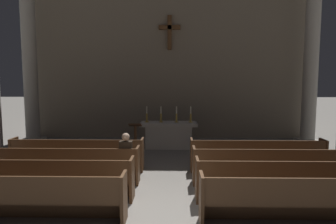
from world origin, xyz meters
TOP-DOWN VIEW (x-y plane):
  - ground_plane at (0.00, 0.00)m, footprint 80.00×80.00m
  - pew_left_row_1 at (-2.62, -0.04)m, footprint 3.86×0.50m
  - pew_left_row_2 at (-2.62, 1.06)m, footprint 3.86×0.50m
  - pew_left_row_3 at (-2.62, 2.16)m, footprint 3.86×0.50m
  - pew_left_row_4 at (-2.62, 3.26)m, footprint 3.86×0.50m
  - pew_right_row_1 at (2.62, -0.04)m, footprint 3.86×0.50m
  - pew_right_row_2 at (2.62, 1.06)m, footprint 3.86×0.50m
  - pew_right_row_3 at (2.62, 2.16)m, footprint 3.86×0.50m
  - pew_right_row_4 at (2.62, 3.26)m, footprint 3.86×0.50m
  - column_left_third at (-5.70, 7.06)m, footprint 0.86×0.86m
  - column_right_third at (5.70, 7.06)m, footprint 0.86×0.86m
  - altar at (0.00, 6.27)m, footprint 2.20×0.90m
  - candlestick_outer_left at (-0.85, 6.27)m, footprint 0.16×0.16m
  - candlestick_inner_left at (-0.30, 6.27)m, footprint 0.16×0.16m
  - candlestick_inner_right at (0.30, 6.27)m, footprint 0.16×0.16m
  - candlestick_outer_right at (0.85, 6.27)m, footprint 0.16×0.16m
  - apse_with_cross at (0.00, 8.47)m, footprint 12.32×0.43m
  - lectern at (-1.15, 5.07)m, footprint 0.44×0.36m
  - lone_worshipper at (-1.01, 2.20)m, footprint 0.32×0.43m

SIDE VIEW (x-z plane):
  - ground_plane at x=0.00m, z-range 0.00..0.00m
  - pew_left_row_1 at x=-2.62m, z-range 0.00..0.95m
  - pew_left_row_2 at x=-2.62m, z-range 0.00..0.95m
  - pew_left_row_3 at x=-2.62m, z-range 0.00..0.95m
  - pew_left_row_4 at x=-2.62m, z-range 0.00..0.95m
  - pew_right_row_1 at x=2.62m, z-range 0.00..0.95m
  - pew_right_row_2 at x=2.62m, z-range 0.00..0.95m
  - pew_right_row_3 at x=2.62m, z-range 0.00..0.95m
  - pew_right_row_4 at x=2.62m, z-range 0.00..0.95m
  - altar at x=0.00m, z-range 0.03..1.04m
  - lectern at x=-1.15m, z-range -0.03..1.13m
  - lone_worshipper at x=-1.01m, z-range 0.03..1.35m
  - candlestick_outer_left at x=-0.85m, z-range 0.90..1.51m
  - candlestick_inner_left at x=-0.30m, z-range 0.90..1.51m
  - candlestick_inner_right at x=0.30m, z-range 0.90..1.51m
  - candlestick_outer_right at x=0.85m, z-range 0.90..1.51m
  - column_left_third at x=-5.70m, z-range -0.09..7.43m
  - column_right_third at x=5.70m, z-range -0.09..7.43m
  - apse_with_cross at x=0.00m, z-range 0.00..8.55m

